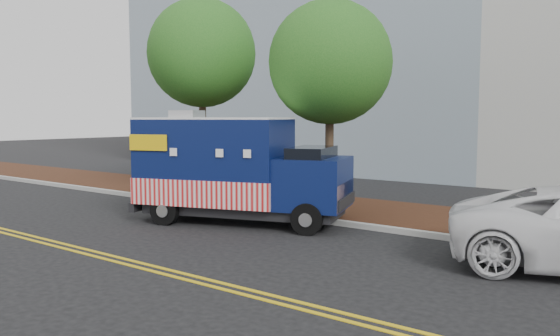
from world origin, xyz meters
The scene contains 9 objects.
ground centered at (0.00, 0.00, 0.00)m, with size 120.00×120.00×0.00m, color black.
curb centered at (0.00, 1.40, 0.07)m, with size 120.00×0.18×0.15m, color #9E9E99.
mulch_strip centered at (0.00, 3.50, 0.07)m, with size 120.00×4.00×0.15m, color black.
centerline_near centered at (0.00, -4.45, 0.01)m, with size 120.00×0.10×0.01m, color gold.
centerline_far centered at (0.00, -4.70, 0.01)m, with size 120.00×0.10×0.01m, color gold.
tree_a centered at (-5.00, 2.68, 5.26)m, with size 3.88×3.88×7.22m.
tree_b centered at (0.30, 2.85, 4.64)m, with size 3.77×3.77×6.54m.
sign_post centered at (-3.50, 1.67, 1.20)m, with size 0.06×0.06×2.40m, color #473828.
food_truck centered at (-1.18, 0.01, 1.44)m, with size 6.41×3.94×3.19m.
Camera 1 is at (9.16, -11.52, 3.00)m, focal length 35.00 mm.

